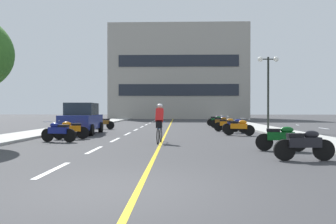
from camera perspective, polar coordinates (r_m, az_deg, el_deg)
The scene contains 32 objects.
ground_plane at distance 27.01m, azimuth -0.40°, elevation -2.63°, with size 140.00×140.00×0.00m, color #38383A.
curb_left at distance 31.07m, azimuth -13.60°, elevation -2.13°, with size 2.40×72.00×0.12m, color #A8A8A3.
curb_right at distance 30.62m, azimuth 13.41°, elevation -2.17°, with size 2.40×72.00×0.12m, color #A8A8A3.
lane_dash_0 at distance 8.60m, azimuth -18.74°, elevation -9.19°, with size 0.14×2.20×0.01m, color silver.
lane_dash_1 at distance 12.39m, azimuth -12.25°, elevation -6.23°, with size 0.14×2.20×0.01m, color silver.
lane_dash_2 at distance 16.28m, azimuth -8.86°, elevation -4.63°, with size 0.14×2.20×0.01m, color silver.
lane_dash_3 at distance 20.22m, azimuth -6.79°, elevation -3.65°, with size 0.14×2.20×0.01m, color silver.
lane_dash_4 at distance 24.17m, azimuth -5.40°, elevation -2.98°, with size 0.14×2.20×0.01m, color silver.
lane_dash_5 at distance 28.14m, azimuth -4.40°, elevation -2.50°, with size 0.14×2.20×0.01m, color silver.
lane_dash_6 at distance 32.12m, azimuth -3.65°, elevation -2.14°, with size 0.14×2.20×0.01m, color silver.
lane_dash_7 at distance 36.10m, azimuth -3.07°, elevation -1.86°, with size 0.14×2.20×0.01m, color silver.
lane_dash_8 at distance 40.09m, azimuth -2.60°, elevation -1.63°, with size 0.14×2.20×0.01m, color silver.
lane_dash_9 at distance 44.07m, azimuth -2.21°, elevation -1.45°, with size 0.14×2.20×0.01m, color silver.
lane_dash_10 at distance 48.06m, azimuth -1.89°, elevation -1.29°, with size 0.14×2.20×0.01m, color silver.
lane_dash_11 at distance 52.05m, azimuth -1.62°, elevation -1.16°, with size 0.14×2.20×0.01m, color silver.
centre_line_yellow at distance 29.99m, azimuth 0.28°, elevation -2.32°, with size 0.12×66.00×0.01m, color gold.
office_building at distance 55.73m, azimuth 1.76°, elevation 6.45°, with size 21.46×9.06×14.60m.
street_lamp_mid at distance 24.79m, azimuth 16.47°, elevation 5.86°, with size 1.46×0.36×5.01m.
parked_car_near at distance 20.50m, azimuth -14.26°, elevation -1.05°, with size 2.07×4.27×1.82m.
motorcycle_0 at distance 10.28m, azimuth 21.94°, elevation -4.99°, with size 1.70×0.60×0.92m.
motorcycle_1 at distance 12.36m, azimuth 18.46°, elevation -4.07°, with size 1.69×0.62×0.92m.
motorcycle_2 at distance 15.75m, azimuth -17.94°, elevation -3.11°, with size 1.68×0.67×0.92m.
motorcycle_3 at distance 17.03m, azimuth -15.99°, elevation -2.84°, with size 1.65×0.76×0.92m.
motorcycle_4 at distance 19.12m, azimuth 11.87°, elevation -2.48°, with size 1.65×0.76×0.92m.
motorcycle_5 at distance 20.96m, azimuth 11.20°, elevation -2.22°, with size 1.64×0.78×0.92m.
motorcycle_6 at distance 22.49m, azimuth 9.91°, elevation -2.04°, with size 1.69×0.61×0.92m.
motorcycle_7 at distance 25.15m, azimuth -10.83°, elevation -1.78°, with size 1.68×0.65×0.92m.
motorcycle_8 at distance 26.85m, azimuth 8.91°, elevation -1.64°, with size 1.66×0.72×0.92m.
motorcycle_9 at distance 28.41m, azimuth 8.88°, elevation -1.53°, with size 1.65×0.75×0.92m.
motorcycle_10 at distance 30.50m, azimuth 8.08°, elevation -1.40°, with size 1.67×0.70×0.92m.
motorcycle_11 at distance 32.65m, azimuth 8.06°, elevation -1.28°, with size 1.69×0.63×0.92m.
cyclist_rider at distance 14.60m, azimuth -1.44°, elevation -1.73°, with size 0.42×1.77×1.71m.
Camera 1 is at (0.96, -5.95, 1.44)m, focal length 36.32 mm.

